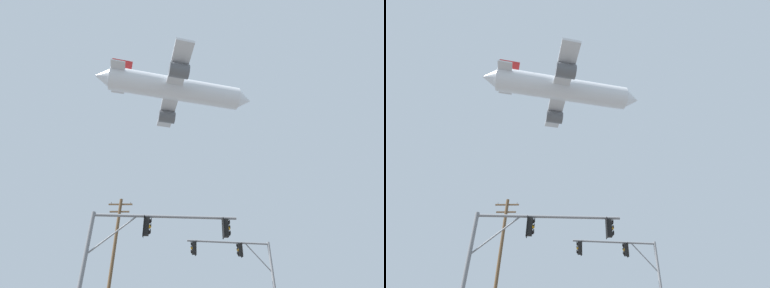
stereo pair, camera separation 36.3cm
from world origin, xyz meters
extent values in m
cylinder|color=slate|center=(-5.59, 8.49, 2.95)|extent=(0.20, 0.20, 5.89)
cylinder|color=slate|center=(-1.90, 8.82, 5.74)|extent=(7.39, 0.81, 0.15)
cylinder|color=slate|center=(-4.49, 8.59, 4.79)|extent=(2.27, 0.28, 1.97)
cube|color=black|center=(1.19, 9.10, 5.22)|extent=(0.29, 0.34, 0.90)
cylinder|color=black|center=(1.19, 9.10, 5.73)|extent=(0.05, 0.05, 0.12)
cube|color=black|center=(1.06, 9.08, 5.22)|extent=(0.07, 0.46, 1.04)
sphere|color=black|center=(1.34, 9.11, 5.49)|extent=(0.20, 0.20, 0.20)
cylinder|color=black|center=(1.40, 9.12, 5.55)|extent=(0.06, 0.21, 0.21)
sphere|color=orange|center=(1.34, 9.11, 5.21)|extent=(0.20, 0.20, 0.20)
cylinder|color=black|center=(1.40, 9.12, 5.27)|extent=(0.06, 0.21, 0.21)
sphere|color=black|center=(1.34, 9.11, 4.93)|extent=(0.20, 0.20, 0.20)
cylinder|color=black|center=(1.40, 9.12, 4.99)|extent=(0.06, 0.21, 0.21)
cube|color=black|center=(-2.86, 8.73, 5.22)|extent=(0.29, 0.34, 0.90)
cylinder|color=black|center=(-2.86, 8.73, 5.73)|extent=(0.05, 0.05, 0.12)
cube|color=black|center=(-3.00, 8.72, 5.22)|extent=(0.07, 0.46, 1.04)
sphere|color=black|center=(-2.72, 8.75, 5.49)|extent=(0.20, 0.20, 0.20)
cylinder|color=black|center=(-2.65, 8.75, 5.55)|extent=(0.06, 0.21, 0.21)
sphere|color=orange|center=(-2.72, 8.75, 5.21)|extent=(0.20, 0.20, 0.20)
cylinder|color=black|center=(-2.65, 8.75, 5.27)|extent=(0.06, 0.21, 0.21)
sphere|color=black|center=(-2.72, 8.75, 4.93)|extent=(0.20, 0.20, 0.20)
cylinder|color=black|center=(-2.65, 8.75, 4.99)|extent=(0.06, 0.21, 0.21)
cylinder|color=slate|center=(5.41, 17.23, 3.13)|extent=(0.20, 0.20, 6.27)
cylinder|color=slate|center=(2.22, 16.59, 6.12)|extent=(6.41, 1.42, 0.15)
cylinder|color=slate|center=(4.45, 17.04, 5.10)|extent=(1.99, 0.47, 2.10)
cube|color=black|center=(-0.46, 16.06, 5.59)|extent=(0.32, 0.36, 0.90)
cylinder|color=black|center=(-0.46, 16.06, 6.10)|extent=(0.05, 0.05, 0.12)
cube|color=black|center=(-0.32, 16.09, 5.59)|extent=(0.11, 0.46, 1.04)
sphere|color=black|center=(-0.60, 16.03, 5.86)|extent=(0.20, 0.20, 0.20)
cylinder|color=black|center=(-0.66, 16.02, 5.92)|extent=(0.08, 0.21, 0.21)
sphere|color=orange|center=(-0.60, 16.03, 5.58)|extent=(0.20, 0.20, 0.20)
cylinder|color=black|center=(-0.66, 16.02, 5.64)|extent=(0.08, 0.21, 0.21)
sphere|color=black|center=(-0.60, 16.03, 5.30)|extent=(0.20, 0.20, 0.20)
cylinder|color=black|center=(-0.66, 16.02, 5.36)|extent=(0.08, 0.21, 0.21)
cube|color=black|center=(3.05, 16.76, 5.59)|extent=(0.32, 0.36, 0.90)
cylinder|color=black|center=(3.05, 16.76, 6.10)|extent=(0.05, 0.05, 0.12)
cube|color=black|center=(3.19, 16.79, 5.59)|extent=(0.11, 0.46, 1.04)
sphere|color=black|center=(2.91, 16.73, 5.86)|extent=(0.20, 0.20, 0.20)
cylinder|color=black|center=(2.85, 16.72, 5.92)|extent=(0.08, 0.21, 0.21)
sphere|color=orange|center=(2.91, 16.73, 5.58)|extent=(0.20, 0.20, 0.20)
cylinder|color=black|center=(2.85, 16.72, 5.64)|extent=(0.08, 0.21, 0.21)
sphere|color=black|center=(2.91, 16.73, 5.30)|extent=(0.20, 0.20, 0.20)
cylinder|color=black|center=(2.85, 16.72, 5.36)|extent=(0.08, 0.21, 0.21)
cylinder|color=brown|center=(-7.28, 19.29, 5.31)|extent=(0.28, 0.28, 10.61)
cube|color=brown|center=(-7.28, 19.29, 10.11)|extent=(2.20, 0.12, 0.12)
cube|color=brown|center=(-7.28, 19.29, 9.41)|extent=(1.80, 0.12, 0.12)
cylinder|color=gray|center=(-8.18, 19.29, 10.23)|extent=(0.10, 0.10, 0.18)
cylinder|color=gray|center=(-6.38, 19.29, 10.23)|extent=(0.10, 0.10, 0.18)
cylinder|color=white|center=(-3.52, 30.89, 35.52)|extent=(23.28, 9.48, 4.08)
cone|color=white|center=(8.87, 33.96, 35.52)|extent=(3.66, 4.44, 3.88)
cone|color=white|center=(-15.79, 27.86, 35.52)|extent=(3.31, 3.98, 3.47)
cube|color=silver|center=(-4.14, 30.74, 34.91)|extent=(7.94, 21.74, 0.46)
cylinder|color=#595B60|center=(-5.60, 36.64, 33.69)|extent=(3.53, 2.97, 2.30)
cylinder|color=#595B60|center=(-2.68, 24.84, 33.69)|extent=(3.53, 2.97, 2.30)
cube|color=#B21E1E|center=(-13.19, 28.50, 37.82)|extent=(3.54, 1.16, 4.85)
cube|color=silver|center=(-13.43, 28.44, 35.91)|extent=(4.07, 7.99, 0.26)
camera|label=1|loc=(-0.46, -5.23, 1.44)|focal=25.57mm
camera|label=2|loc=(-0.10, -5.22, 1.44)|focal=25.57mm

